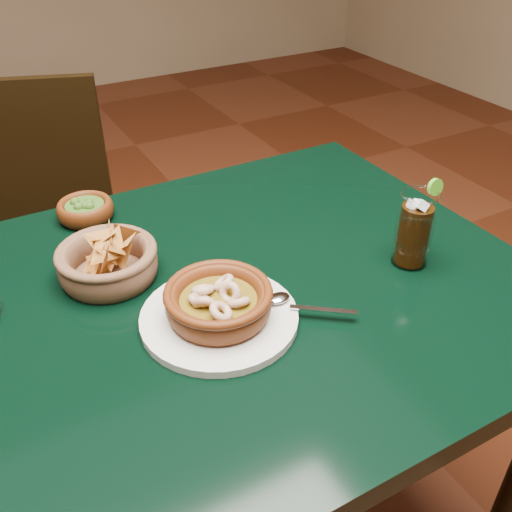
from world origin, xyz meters
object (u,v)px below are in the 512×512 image
shrimp_plate (219,306)px  cola_drink (414,230)px  dining_table (176,353)px  chip_basket (108,262)px  dining_chair (38,246)px

shrimp_plate → cola_drink: size_ratio=1.97×
shrimp_plate → dining_table: bearing=127.3°
dining_table → chip_basket: 0.19m
dining_table → chip_basket: (-0.06, 0.12, 0.13)m
shrimp_plate → chip_basket: chip_basket is taller
shrimp_plate → cola_drink: bearing=-3.3°
dining_chair → cola_drink: 1.00m
dining_chair → chip_basket: bearing=-84.9°
dining_table → dining_chair: (-0.11, 0.70, -0.16)m
chip_basket → cola_drink: (0.46, -0.21, 0.04)m
dining_table → chip_basket: bearing=115.5°
dining_table → cola_drink: 0.44m
shrimp_plate → chip_basket: (-0.11, 0.19, 0.00)m
dining_chair → cola_drink: size_ratio=5.91×
dining_table → shrimp_plate: (0.05, -0.07, 0.13)m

